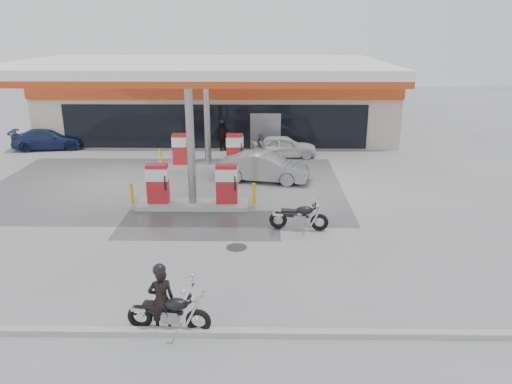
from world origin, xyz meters
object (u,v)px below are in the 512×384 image
pump_island_near (192,190)px  biker_walking (222,136)px  parked_motorcycle (300,217)px  main_motorcycle (170,313)px  attendant (262,147)px  pump_island_far (208,154)px  parked_car_left (49,139)px  sedan_white (284,146)px  biker_main (161,299)px  hatchback_silver (265,167)px

pump_island_near → biker_walking: size_ratio=2.90×
pump_island_near → parked_motorcycle: 4.85m
parked_motorcycle → biker_walking: biker_walking is taller
main_motorcycle → parked_motorcycle: 7.31m
attendant → biker_walking: size_ratio=0.96×
pump_island_near → pump_island_far: 6.00m
parked_car_left → biker_walking: bearing=-101.5°
sedan_white → biker_walking: 3.92m
main_motorcycle → attendant: 15.95m
biker_main → attendant: 15.96m
pump_island_near → biker_walking: bearing=87.4°
biker_main → parked_motorcycle: size_ratio=0.77×
biker_main → parked_car_left: biker_main is taller
biker_main → attendant: attendant is taller
main_motorcycle → biker_main: 0.41m
attendant → hatchback_silver: bearing=-158.6°
biker_main → parked_car_left: 21.50m
main_motorcycle → pump_island_near: bearing=100.9°
pump_island_far → hatchback_silver: (2.94, -2.40, -0.02)m
hatchback_silver → parked_car_left: 14.43m
attendant → parked_car_left: 13.16m
sedan_white → attendant: size_ratio=2.16×
pump_island_near → biker_main: 8.80m
parked_motorcycle → parked_car_left: 18.86m
biker_main → sedan_white: size_ratio=0.45×
pump_island_far → parked_car_left: pump_island_far is taller
pump_island_far → attendant: bearing=19.6°
pump_island_far → parked_car_left: (-10.00, 4.00, -0.10)m
pump_island_far → hatchback_silver: bearing=-39.2°
sedan_white → attendant: 1.72m
pump_island_near → main_motorcycle: bearing=-85.8°
attendant → parked_car_left: size_ratio=0.40×
parked_car_left → biker_walking: biker_walking is taller
pump_island_near → pump_island_far: (0.00, 6.00, 0.00)m
main_motorcycle → parked_car_left: 21.61m
biker_walking → parked_motorcycle: bearing=-93.9°
pump_island_near → attendant: pump_island_near is taller
biker_main → sedan_white: 17.35m
pump_island_far → parked_motorcycle: pump_island_far is taller
pump_island_far → hatchback_silver: 3.79m
biker_main → pump_island_near: bearing=-104.6°
sedan_white → biker_walking: (-3.57, 1.60, 0.26)m
hatchback_silver → parked_motorcycle: bearing=-156.3°
pump_island_far → parked_car_left: bearing=158.2°
sedan_white → hatchback_silver: 4.73m
pump_island_far → biker_main: 14.79m
main_motorcycle → attendant: (2.17, 15.80, 0.38)m
main_motorcycle → parked_car_left: (-10.65, 18.80, 0.14)m
pump_island_near → biker_main: pump_island_near is taller
biker_main → biker_walking: size_ratio=0.94×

